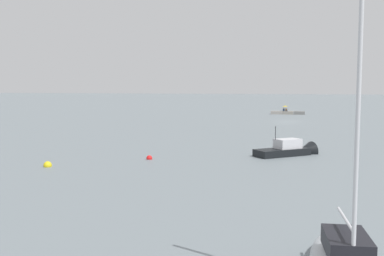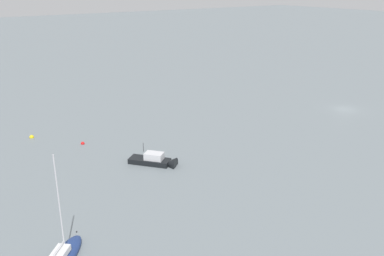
% 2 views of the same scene
% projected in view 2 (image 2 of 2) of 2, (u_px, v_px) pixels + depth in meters
% --- Properties ---
extents(ground_plane, '(500.00, 500.00, 0.00)m').
position_uv_depth(ground_plane, '(345.00, 109.00, 73.07)').
color(ground_plane, slate).
extents(motorboat_black_near, '(5.83, 5.24, 3.38)m').
position_uv_depth(motorboat_black_near, '(157.00, 162.00, 50.83)').
color(motorboat_black_near, black).
rests_on(motorboat_black_near, ground_plane).
extents(mooring_buoy_mid, '(0.64, 0.64, 0.64)m').
position_uv_depth(mooring_buoy_mid, '(32.00, 137.00, 59.56)').
color(mooring_buoy_mid, yellow).
rests_on(mooring_buoy_mid, ground_plane).
extents(mooring_buoy_far, '(0.51, 0.51, 0.51)m').
position_uv_depth(mooring_buoy_far, '(83.00, 143.00, 57.28)').
color(mooring_buoy_far, red).
rests_on(mooring_buoy_far, ground_plane).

